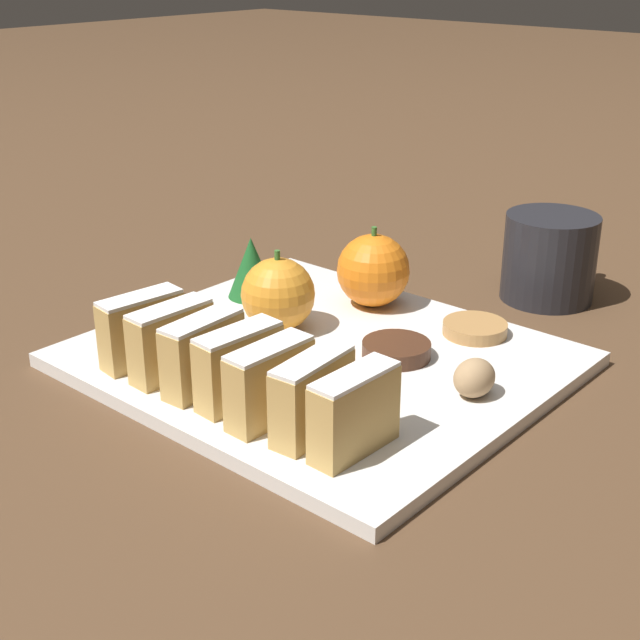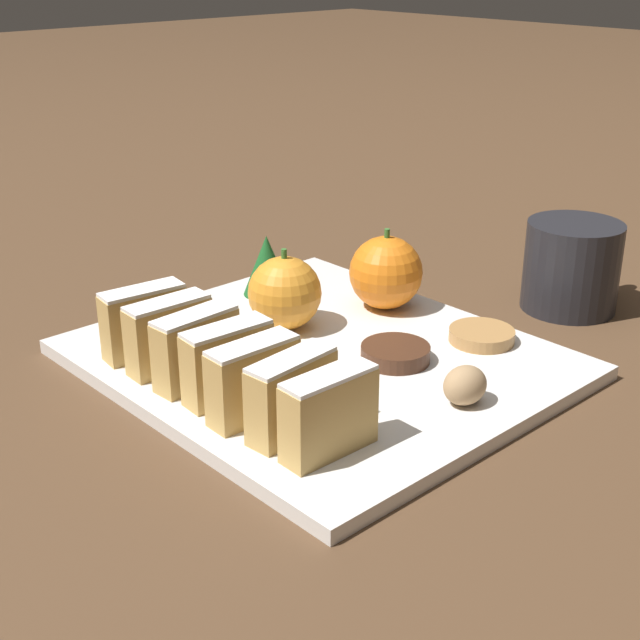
# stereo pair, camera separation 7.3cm
# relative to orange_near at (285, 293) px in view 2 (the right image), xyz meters

# --- Properties ---
(ground_plane) EXTENTS (6.00, 6.00, 0.00)m
(ground_plane) POSITION_rel_orange_near_xyz_m (-0.01, -0.06, -0.04)
(ground_plane) COLOR #513823
(serving_platter) EXTENTS (0.32, 0.37, 0.01)m
(serving_platter) POSITION_rel_orange_near_xyz_m (-0.01, -0.06, -0.04)
(serving_platter) COLOR white
(serving_platter) RESTS_ON ground_plane
(stollen_slice_front) EXTENTS (0.07, 0.03, 0.06)m
(stollen_slice_front) POSITION_rel_orange_near_xyz_m (-0.12, -0.18, -0.00)
(stollen_slice_front) COLOR tan
(stollen_slice_front) RESTS_ON serving_platter
(stollen_slice_second) EXTENTS (0.07, 0.03, 0.06)m
(stollen_slice_second) POSITION_rel_orange_near_xyz_m (-0.12, -0.14, -0.00)
(stollen_slice_second) COLOR tan
(stollen_slice_second) RESTS_ON serving_platter
(stollen_slice_third) EXTENTS (0.07, 0.03, 0.06)m
(stollen_slice_third) POSITION_rel_orange_near_xyz_m (-0.12, -0.11, -0.00)
(stollen_slice_third) COLOR tan
(stollen_slice_third) RESTS_ON serving_platter
(stollen_slice_fourth) EXTENTS (0.07, 0.03, 0.06)m
(stollen_slice_fourth) POSITION_rel_orange_near_xyz_m (-0.12, -0.07, -0.00)
(stollen_slice_fourth) COLOR tan
(stollen_slice_fourth) RESTS_ON serving_platter
(stollen_slice_fifth) EXTENTS (0.07, 0.03, 0.06)m
(stollen_slice_fifth) POSITION_rel_orange_near_xyz_m (-0.12, -0.04, -0.00)
(stollen_slice_fifth) COLOR tan
(stollen_slice_fifth) RESTS_ON serving_platter
(stollen_slice_sixth) EXTENTS (0.07, 0.03, 0.06)m
(stollen_slice_sixth) POSITION_rel_orange_near_xyz_m (-0.12, 0.00, -0.00)
(stollen_slice_sixth) COLOR tan
(stollen_slice_sixth) RESTS_ON serving_platter
(stollen_slice_back) EXTENTS (0.07, 0.03, 0.06)m
(stollen_slice_back) POSITION_rel_orange_near_xyz_m (-0.12, 0.04, -0.00)
(stollen_slice_back) COLOR tan
(stollen_slice_back) RESTS_ON serving_platter
(orange_near) EXTENTS (0.07, 0.07, 0.07)m
(orange_near) POSITION_rel_orange_near_xyz_m (0.00, 0.00, 0.00)
(orange_near) COLOR orange
(orange_near) RESTS_ON serving_platter
(orange_far) EXTENTS (0.07, 0.07, 0.08)m
(orange_far) POSITION_rel_orange_near_xyz_m (0.10, -0.03, 0.00)
(orange_far) COLOR orange
(orange_far) RESTS_ON serving_platter
(walnut) EXTENTS (0.04, 0.03, 0.03)m
(walnut) POSITION_rel_orange_near_xyz_m (0.01, -0.20, -0.02)
(walnut) COLOR tan
(walnut) RESTS_ON serving_platter
(chocolate_cookie) EXTENTS (0.06, 0.06, 0.01)m
(chocolate_cookie) POSITION_rel_orange_near_xyz_m (0.02, -0.11, -0.03)
(chocolate_cookie) COLOR #472819
(chocolate_cookie) RESTS_ON serving_platter
(gingerbread_cookie) EXTENTS (0.06, 0.06, 0.01)m
(gingerbread_cookie) POSITION_rel_orange_near_xyz_m (0.10, -0.14, -0.03)
(gingerbread_cookie) COLOR #B27F47
(gingerbread_cookie) RESTS_ON serving_platter
(evergreen_sprig) EXTENTS (0.05, 0.05, 0.06)m
(evergreen_sprig) POSITION_rel_orange_near_xyz_m (0.04, 0.07, -0.00)
(evergreen_sprig) COLOR #195623
(evergreen_sprig) RESTS_ON serving_platter
(coffee_mug) EXTENTS (0.12, 0.09, 0.09)m
(coffee_mug) POSITION_rel_orange_near_xyz_m (0.25, -0.13, -0.00)
(coffee_mug) COLOR #232328
(coffee_mug) RESTS_ON ground_plane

